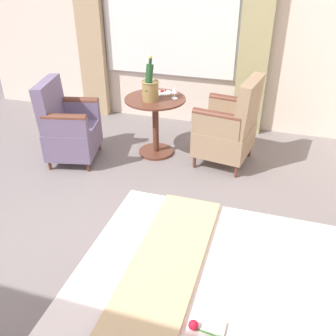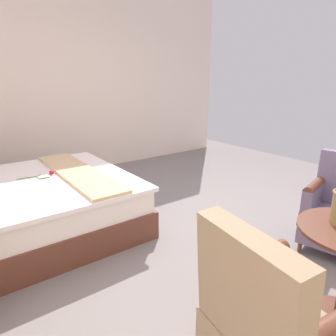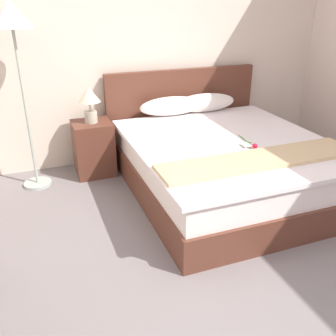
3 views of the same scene
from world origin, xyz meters
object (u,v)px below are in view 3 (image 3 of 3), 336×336
(nightstand, at_px, (94,148))
(floor_lamp_brass, at_px, (13,30))
(bed, at_px, (221,159))
(bedside_lamp, at_px, (89,100))

(nightstand, bearing_deg, floor_lamp_brass, -172.54)
(bed, relative_size, bedside_lamp, 5.93)
(bed, height_order, nightstand, bed)
(bedside_lamp, bearing_deg, nightstand, 0.00)
(bed, xyz_separation_m, bedside_lamp, (-1.13, 0.79, 0.52))
(bedside_lamp, bearing_deg, floor_lamp_brass, -172.53)
(bedside_lamp, bearing_deg, bed, -34.91)
(bed, bearing_deg, floor_lamp_brass, 158.03)
(bedside_lamp, relative_size, floor_lamp_brass, 0.21)
(nightstand, xyz_separation_m, bedside_lamp, (-0.00, 0.00, 0.53))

